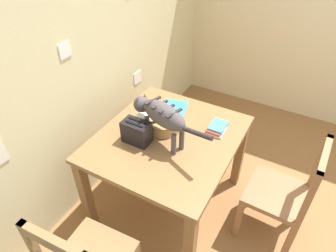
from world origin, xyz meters
TOP-DOWN VIEW (x-y plane):
  - wall_rear at (-0.00, 2.09)m, footprint 4.33×0.11m
  - dining_table at (-0.07, 1.35)m, footprint 1.10×0.98m
  - cat at (-0.12, 1.38)m, footprint 0.27×0.69m
  - saucer_bowl at (-0.06, 1.57)m, footprint 0.19×0.19m
  - coffee_mug at (-0.06, 1.57)m, footprint 0.13×0.09m
  - magazine at (0.26, 1.48)m, footprint 0.32×0.27m
  - book_stack at (0.17, 1.06)m, footprint 0.18×0.13m
  - wicker_basket at (0.01, 1.43)m, footprint 0.28×0.28m
  - toaster at (-0.22, 1.52)m, footprint 0.12×0.20m
  - wooden_chair_near at (0.08, 0.48)m, footprint 0.43×0.43m

SIDE VIEW (x-z plane):
  - wooden_chair_near at x=0.08m, z-range -0.01..0.92m
  - dining_table at x=-0.07m, z-range 0.28..1.03m
  - magazine at x=0.26m, z-range 0.75..0.75m
  - saucer_bowl at x=-0.06m, z-range 0.75..0.77m
  - book_stack at x=0.17m, z-range 0.75..0.80m
  - wicker_basket at x=0.01m, z-range 0.75..0.84m
  - coffee_mug at x=-0.06m, z-range 0.78..0.86m
  - toaster at x=-0.22m, z-range 0.75..0.92m
  - cat at x=-0.12m, z-range 0.81..1.14m
  - wall_rear at x=0.00m, z-range 0.00..2.50m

